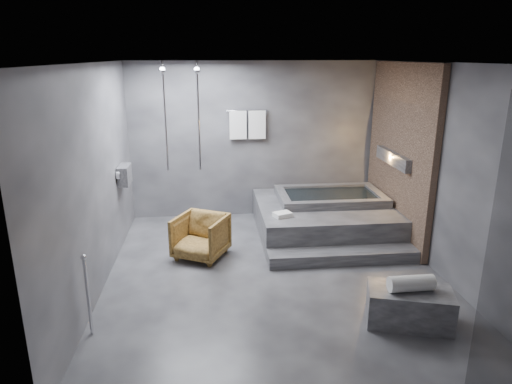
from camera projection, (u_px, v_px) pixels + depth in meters
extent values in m
plane|color=#2B2A2D|center=(274.00, 274.00, 6.28)|extent=(5.00, 5.00, 0.00)
cube|color=#47474A|center=(276.00, 63.00, 5.47)|extent=(4.50, 5.00, 0.04)
cube|color=#343439|center=(255.00, 141.00, 8.26)|extent=(4.50, 0.04, 2.80)
cube|color=#343439|center=(321.00, 257.00, 3.49)|extent=(4.50, 0.04, 2.80)
cube|color=#343439|center=(96.00, 180.00, 5.66)|extent=(0.04, 5.00, 2.80)
cube|color=#343439|center=(441.00, 171.00, 6.10)|extent=(0.04, 5.00, 2.80)
cube|color=#A27B5F|center=(400.00, 152.00, 7.28)|extent=(0.10, 2.40, 2.78)
cube|color=#FF9938|center=(394.00, 158.00, 7.30)|extent=(0.14, 1.20, 0.20)
cube|color=slate|center=(125.00, 175.00, 7.08)|extent=(0.16, 0.42, 0.30)
imported|color=beige|center=(124.00, 179.00, 7.00)|extent=(0.08, 0.08, 0.21)
imported|color=beige|center=(127.00, 178.00, 7.20)|extent=(0.07, 0.07, 0.15)
cylinder|color=silver|center=(198.00, 117.00, 7.59)|extent=(0.04, 0.04, 1.80)
cylinder|color=silver|center=(165.00, 117.00, 7.53)|extent=(0.04, 0.04, 1.80)
cylinder|color=silver|center=(247.00, 111.00, 8.03)|extent=(0.75, 0.02, 0.02)
cube|color=white|center=(238.00, 125.00, 8.06)|extent=(0.30, 0.06, 0.50)
cube|color=white|center=(257.00, 125.00, 8.10)|extent=(0.30, 0.06, 0.50)
cylinder|color=silver|center=(88.00, 297.00, 4.80)|extent=(0.04, 0.04, 0.90)
cube|color=#2F2F32|center=(324.00, 218.00, 7.69)|extent=(2.20, 2.00, 0.50)
cube|color=#2F2F32|center=(343.00, 256.00, 6.61)|extent=(2.20, 0.36, 0.18)
cube|color=#37373A|center=(409.00, 307.00, 5.07)|extent=(1.01, 0.74, 0.41)
imported|color=#4B3112|center=(201.00, 237.00, 6.72)|extent=(0.93, 0.94, 0.64)
cylinder|color=white|center=(411.00, 283.00, 4.97)|extent=(0.50, 0.19, 0.18)
cube|color=white|center=(282.00, 215.00, 7.01)|extent=(0.31, 0.27, 0.07)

